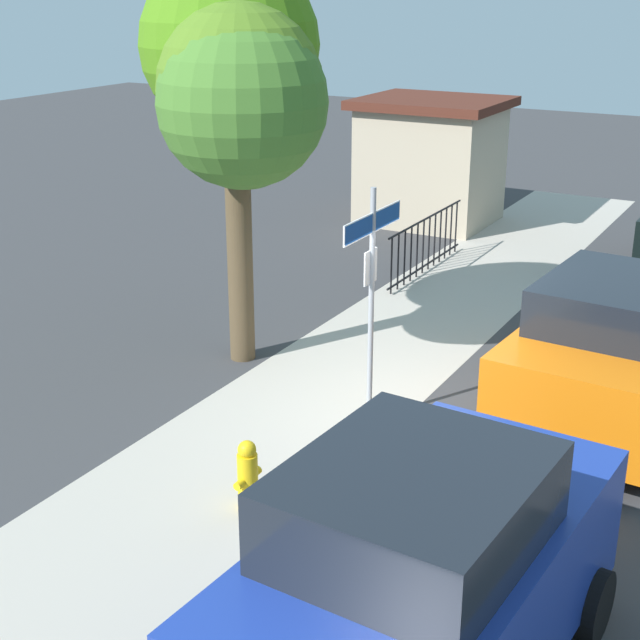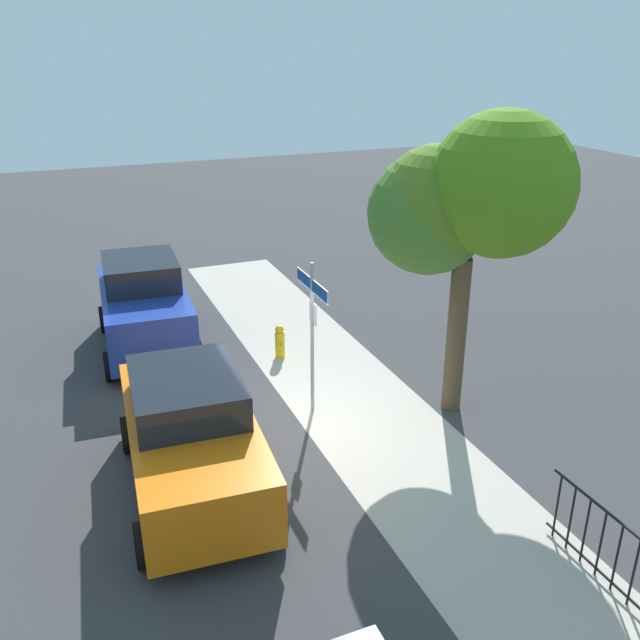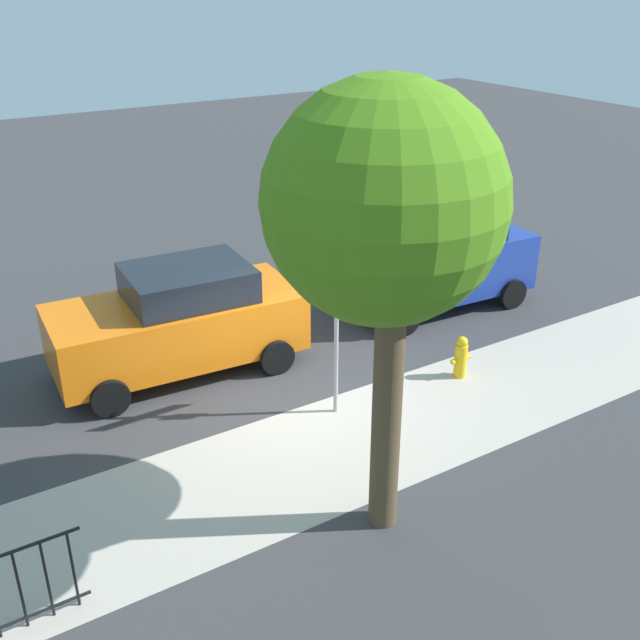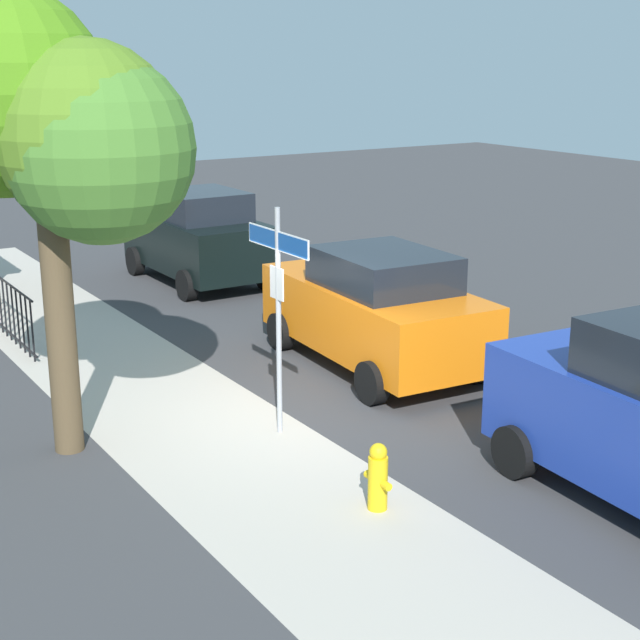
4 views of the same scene
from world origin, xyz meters
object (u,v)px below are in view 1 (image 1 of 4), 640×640
shade_tree (236,75)px  utility_shed (431,160)px  street_sign (372,266)px  car_blue (422,582)px  car_orange (617,348)px  fire_hydrant (248,475)px

shade_tree → utility_shed: 9.55m
street_sign → utility_shed: (9.97, 3.40, -0.63)m
utility_shed → shade_tree: bearing=-174.2°
street_sign → car_blue: bearing=-149.1°
shade_tree → utility_shed: bearing=5.8°
car_orange → fire_hydrant: bearing=148.6°
fire_hydrant → shade_tree: bearing=34.1°
car_orange → utility_shed: bearing=39.7°
shade_tree → car_blue: shade_tree is taller
street_sign → utility_shed: bearing=18.8°
shade_tree → utility_shed: (9.12, 0.93, -2.67)m
shade_tree → car_blue: size_ratio=1.38×
car_orange → car_blue: bearing=-177.9°
street_sign → fire_hydrant: bearing=175.5°
shade_tree → fire_hydrant: bearing=-145.9°
car_orange → shade_tree: bearing=101.6°
street_sign → car_blue: street_sign is taller
shade_tree → utility_shed: size_ratio=1.81×
car_orange → utility_shed: size_ratio=1.41×
street_sign → fire_hydrant: 3.01m
utility_shed → fire_hydrant: 12.92m
car_orange → utility_shed: 10.39m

